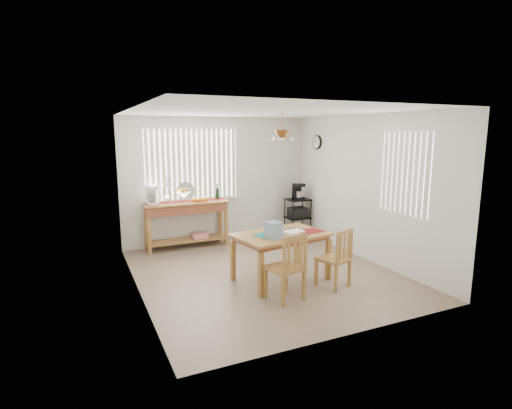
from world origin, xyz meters
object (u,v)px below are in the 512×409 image
wire_cart (298,214)px  cart_items (298,192)px  chair_left (287,268)px  chair_right (336,259)px  sideboard (187,213)px  dining_table (281,239)px

wire_cart → cart_items: size_ratio=2.43×
chair_left → chair_right: chair_left is taller
sideboard → chair_right: sideboard is taller
sideboard → wire_cart: size_ratio=1.95×
cart_items → chair_right: cart_items is taller
sideboard → chair_right: size_ratio=1.85×
dining_table → chair_left: bearing=-111.9°
dining_table → cart_items: bearing=54.2°
dining_table → chair_right: chair_right is taller
wire_cart → chair_right: (-1.00, -2.80, -0.07)m
sideboard → wire_cart: 2.46m
wire_cart → cart_items: 0.50m
dining_table → chair_right: bearing=-44.4°
wire_cart → chair_left: bearing=-122.8°
dining_table → chair_left: chair_left is taller
wire_cart → chair_left: (-1.89, -2.93, -0.04)m
wire_cart → cart_items: (-0.00, 0.01, 0.50)m
wire_cart → dining_table: 2.73m
sideboard → chair_left: chair_left is taller
sideboard → wire_cart: bearing=-4.0°
sideboard → chair_left: bearing=-79.7°
sideboard → dining_table: bearing=-70.3°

